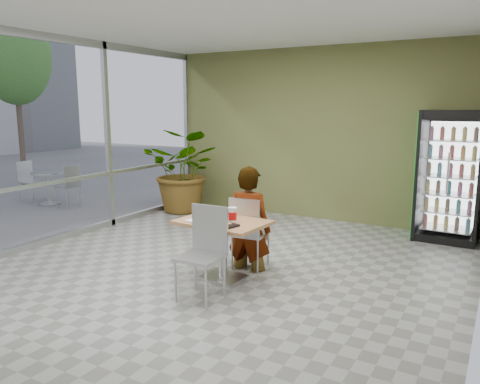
# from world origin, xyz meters

# --- Properties ---
(ground) EXTENTS (7.00, 7.00, 0.00)m
(ground) POSITION_xyz_m (0.00, 0.00, 0.00)
(ground) COLOR gray
(ground) RESTS_ON ground
(room_envelope) EXTENTS (6.00, 7.00, 3.20)m
(room_envelope) POSITION_xyz_m (0.00, 0.00, 1.60)
(room_envelope) COLOR #B9B4A6
(room_envelope) RESTS_ON ground
(storefront_frame) EXTENTS (0.10, 7.00, 3.20)m
(storefront_frame) POSITION_xyz_m (-3.00, 0.00, 1.60)
(storefront_frame) COLOR #AEB0B2
(storefront_frame) RESTS_ON ground
(dining_table) EXTENTS (1.11, 0.82, 0.75)m
(dining_table) POSITION_xyz_m (0.19, -0.13, 0.54)
(dining_table) COLOR tan
(dining_table) RESTS_ON ground
(chair_far) EXTENTS (0.46, 0.47, 0.97)m
(chair_far) POSITION_xyz_m (0.27, 0.34, 0.57)
(chair_far) COLOR #AEB0B2
(chair_far) RESTS_ON ground
(chair_near) EXTENTS (0.47, 0.48, 1.03)m
(chair_near) POSITION_xyz_m (0.29, -0.67, 0.61)
(chair_near) COLOR #AEB0B2
(chair_near) RESTS_ON ground
(seated_woman) EXTENTS (0.65, 0.45, 1.67)m
(seated_woman) POSITION_xyz_m (0.26, 0.39, 0.53)
(seated_woman) COLOR black
(seated_woman) RESTS_ON ground
(pizza_plate) EXTENTS (0.30, 0.28, 0.03)m
(pizza_plate) POSITION_xyz_m (0.08, -0.13, 0.77)
(pizza_plate) COLOR white
(pizza_plate) RESTS_ON dining_table
(soda_cup) EXTENTS (0.10, 0.10, 0.18)m
(soda_cup) POSITION_xyz_m (0.33, -0.14, 0.84)
(soda_cup) COLOR white
(soda_cup) RESTS_ON dining_table
(napkin_stack) EXTENTS (0.17, 0.17, 0.02)m
(napkin_stack) POSITION_xyz_m (-0.10, -0.35, 0.76)
(napkin_stack) COLOR white
(napkin_stack) RESTS_ON dining_table
(cafeteria_tray) EXTENTS (0.48, 0.40, 0.02)m
(cafeteria_tray) POSITION_xyz_m (0.27, -0.37, 0.76)
(cafeteria_tray) COLOR black
(cafeteria_tray) RESTS_ON dining_table
(beverage_fridge) EXTENTS (0.97, 0.75, 2.06)m
(beverage_fridge) POSITION_xyz_m (2.37, 3.14, 1.03)
(beverage_fridge) COLOR black
(beverage_fridge) RESTS_ON ground
(potted_plant) EXTENTS (1.76, 1.60, 1.68)m
(potted_plant) POSITION_xyz_m (-2.49, 2.72, 0.84)
(potted_plant) COLOR #345E25
(potted_plant) RESTS_ON ground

